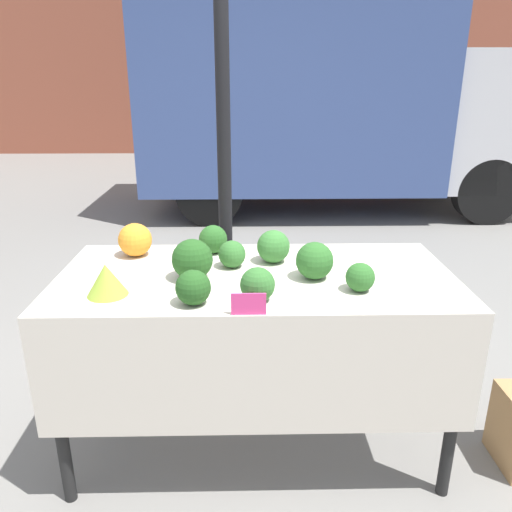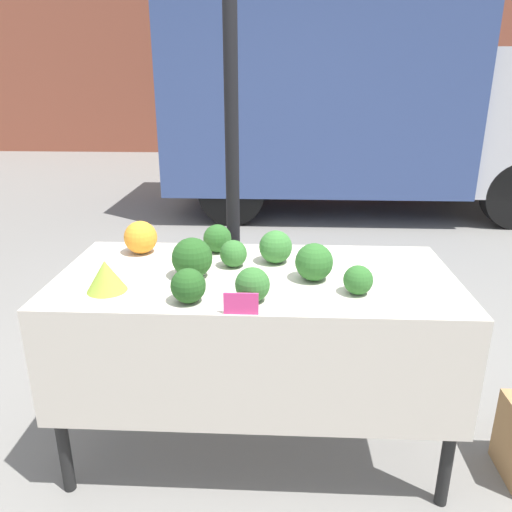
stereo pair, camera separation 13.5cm
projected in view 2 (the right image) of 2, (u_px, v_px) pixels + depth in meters
ground_plane at (256, 440)px, 2.39m from camera, size 40.00×40.00×0.00m
tent_pole at (233, 187)px, 2.56m from camera, size 0.07×0.07×2.22m
parked_truck at (354, 101)px, 6.18m from camera, size 4.85×2.01×2.56m
market_table at (255, 306)px, 2.08m from camera, size 1.66×0.79×0.86m
orange_cauliflower at (141, 237)px, 2.33m from camera, size 0.15×0.15×0.15m
romanesco_head at (106, 276)px, 1.91m from camera, size 0.15×0.15×0.12m
broccoli_head_0 at (276, 247)px, 2.21m from camera, size 0.15×0.15×0.15m
broccoli_head_1 at (233, 254)px, 2.16m from camera, size 0.12×0.12×0.12m
broccoli_head_2 at (358, 280)px, 1.89m from camera, size 0.11×0.11×0.11m
broccoli_head_3 at (188, 286)px, 1.82m from camera, size 0.13×0.13×0.13m
broccoli_head_4 at (192, 258)px, 2.04m from camera, size 0.17×0.17×0.17m
broccoli_head_5 at (314, 262)px, 2.01m from camera, size 0.15×0.15×0.15m
broccoli_head_6 at (217, 238)px, 2.35m from camera, size 0.13×0.13×0.13m
broccoli_head_7 at (253, 285)px, 1.83m from camera, size 0.13×0.13×0.13m
price_sign at (241, 304)px, 1.73m from camera, size 0.12×0.01×0.08m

